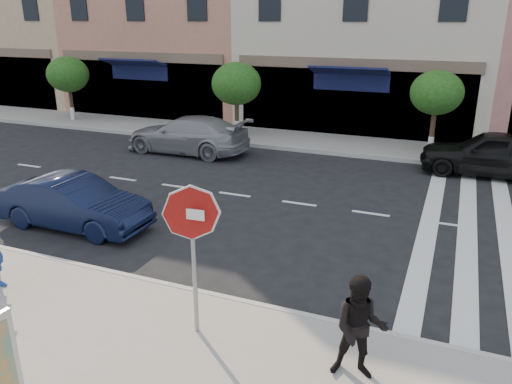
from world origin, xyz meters
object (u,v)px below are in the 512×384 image
walker (360,328)px  car_far_mid (493,153)px  stop_sign (192,228)px  car_far_left (187,135)px  car_near_mid (74,203)px

walker → car_far_mid: bearing=68.5°
stop_sign → car_far_left: stop_sign is taller
stop_sign → car_far_left: (-6.08, 10.39, -1.26)m
stop_sign → car_far_mid: 12.49m
car_far_left → car_far_mid: bearing=97.0°
walker → car_far_left: 13.61m
car_far_left → walker: bearing=40.8°
stop_sign → walker: 2.81m
car_near_mid → car_far_left: size_ratio=0.79×
car_near_mid → walker: bearing=-111.5°
stop_sign → car_far_mid: bearing=64.0°
walker → car_far_mid: 11.78m
car_near_mid → car_far_mid: 12.94m
car_far_left → stop_sign: bearing=31.4°
car_near_mid → car_far_left: bearing=8.3°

